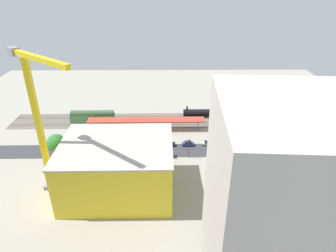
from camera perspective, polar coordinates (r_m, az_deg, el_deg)
name	(u,v)px	position (r m, az deg, el deg)	size (l,w,h in m)	color
ground_plane	(155,145)	(107.37, -2.58, -3.66)	(193.38, 193.38, 0.00)	#9E998C
rail_bed	(156,120)	(125.44, -2.30, 1.09)	(120.86, 14.74, 0.01)	#665E54
street_asphalt	(154,151)	(104.00, -2.65, -4.76)	(120.86, 9.00, 0.01)	#38383D
track_rails	(156,120)	(125.36, -2.31, 1.16)	(120.86, 9.15, 0.12)	#9E9EA8
platform_canopy_near	(146,120)	(116.30, -4.24, 1.16)	(45.96, 5.07, 4.44)	#C63D2D
locomotive	(203,113)	(128.72, 6.74, 2.48)	(16.58, 2.77, 4.95)	black
passenger_coach	(254,110)	(132.79, 16.22, 2.94)	(16.96, 3.12, 5.83)	black
freight_coach_far	(93,117)	(124.52, -14.35, 1.69)	(17.95, 2.97, 6.22)	black
parked_car_0	(226,144)	(108.30, 11.17, -3.44)	(4.47, 1.90, 1.69)	black
parked_car_1	(208,143)	(107.85, 7.70, -3.32)	(4.57, 1.91, 1.54)	black
parked_car_2	(188,144)	(106.65, 3.89, -3.45)	(4.40, 1.86, 1.74)	black
parked_car_3	(169,144)	(106.25, 0.12, -3.52)	(4.82, 2.10, 1.66)	black
construction_building	(118,168)	(83.48, -9.66, -7.98)	(29.48, 23.62, 14.59)	yellow
construction_roof_slab	(116,144)	(79.49, -10.07, -3.54)	(30.08, 24.22, 0.40)	#B7B2A8
tower_crane	(40,117)	(81.55, -23.55, 1.60)	(19.24, 16.39, 39.45)	gray
box_truck_0	(129,152)	(100.50, -7.55, -5.02)	(8.86, 2.56, 3.67)	black
box_truck_1	(157,152)	(99.91, -2.18, -5.10)	(10.38, 3.15, 3.29)	black
street_tree_0	(114,145)	(98.62, -10.47, -3.59)	(4.22, 4.22, 7.39)	brown
street_tree_1	(56,143)	(102.92, -20.77, -3.12)	(6.03, 6.03, 9.10)	brown
street_tree_2	(150,144)	(97.36, -3.49, -3.55)	(5.76, 5.76, 8.17)	brown
street_tree_3	(99,147)	(98.55, -13.11, -3.98)	(6.37, 6.37, 8.31)	brown
traffic_light	(189,146)	(97.96, 4.06, -3.84)	(0.50, 0.36, 6.93)	#333333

